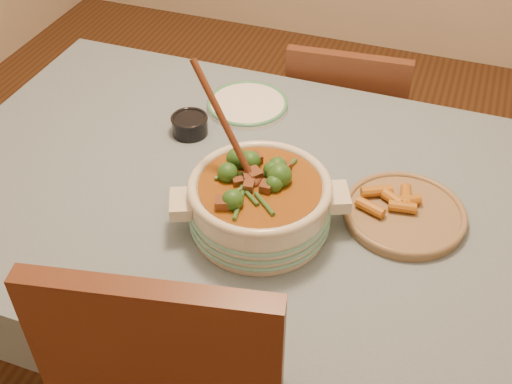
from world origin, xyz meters
TOP-DOWN VIEW (x-y plane):
  - floor at (0.00, 0.00)m, footprint 4.50×4.50m
  - dining_table at (0.00, 0.00)m, footprint 1.68×1.08m
  - stew_casserole at (0.05, -0.12)m, footprint 0.41×0.41m
  - white_plate at (-0.15, 0.34)m, footprint 0.26×0.26m
  - condiment_bowl at (-0.26, 0.17)m, footprint 0.10×0.10m
  - fried_plate at (0.36, 0.03)m, footprint 0.37×0.37m
  - chair_far at (0.07, 0.70)m, footprint 0.42×0.42m

SIDE VIEW (x-z plane):
  - floor at x=0.00m, z-range 0.00..0.00m
  - chair_far at x=0.07m, z-range 0.06..0.89m
  - dining_table at x=0.00m, z-range 0.29..1.04m
  - white_plate at x=-0.15m, z-range 0.76..0.78m
  - fried_plate at x=0.36m, z-range 0.75..0.80m
  - condiment_bowl at x=-0.26m, z-range 0.76..0.81m
  - stew_casserole at x=0.05m, z-range 0.65..1.03m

